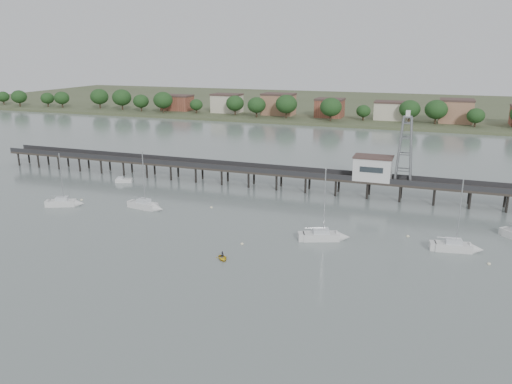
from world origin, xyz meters
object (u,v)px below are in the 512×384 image
Objects in this scene: sailboat_c at (328,236)px; sailboat_b at (149,206)px; sailboat_a at (67,203)px; lattice_tower at (405,150)px; sailboat_d at (461,248)px; white_tender at (123,180)px; yellow_dinghy at (223,259)px; pier at (265,172)px.

sailboat_c reaches higher than sailboat_b.
lattice_tower is at bearing -1.45° from sailboat_a.
sailboat_d is 79.44m from white_tender.
sailboat_c is 38.67m from sailboat_b.
pier is at bearing 62.98° from yellow_dinghy.
yellow_dinghy is at bearing -164.34° from sailboat_d.
sailboat_d is 2.94× the size of white_tender.
sailboat_a reaches higher than white_tender.
sailboat_d is 21.49m from sailboat_c.
pier is at bearing 105.37° from sailboat_c.
lattice_tower is 67.20m from white_tender.
sailboat_d is at bearing -67.05° from lattice_tower.
yellow_dinghy is (41.77, -14.42, -0.65)m from sailboat_a.
pier is 35.42m from white_tender.
sailboat_b is 4.99× the size of yellow_dinghy.
pier is 29.99m from sailboat_b.
sailboat_d is (42.77, -26.62, -3.15)m from pier.
sailboat_d is (11.27, -26.62, -10.46)m from lattice_tower.
sailboat_b is (-59.79, 2.12, -0.00)m from sailboat_d.
pier is at bearing 14.82° from sailboat_a.
pier reaches higher than white_tender.
pier is 9.68× the size of lattice_tower.
sailboat_d is 1.08× the size of sailboat_a.
yellow_dinghy is at bearing -61.50° from white_tender.
sailboat_a is 17.68m from sailboat_b.
sailboat_a reaches higher than pier.
yellow_dinghy is (7.50, -42.74, -3.79)m from pier.
lattice_tower is 1.31× the size of sailboat_a.
lattice_tower reaches higher than white_tender.
sailboat_d is at bearing 5.03° from sailboat_b.
sailboat_c is 55.68m from sailboat_a.
sailboat_d is at bearing -12.42° from yellow_dinghy.
pier is at bearing -180.00° from lattice_tower.
sailboat_b is (17.26, 3.81, -0.01)m from sailboat_a.
lattice_tower is 1.15× the size of sailboat_c.
sailboat_a is at bearing -156.71° from lattice_tower.
sailboat_b is at bearing 152.29° from sailboat_c.
sailboat_b reaches higher than pier.
white_tender is 1.69× the size of yellow_dinghy.
sailboat_b reaches higher than sailboat_a.
lattice_tower is at bearing 104.06° from sailboat_d.
white_tender is (-65.89, -7.79, -10.62)m from lattice_tower.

